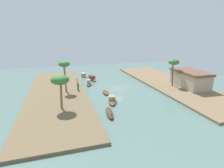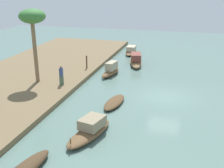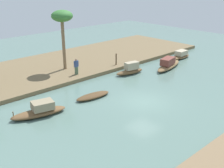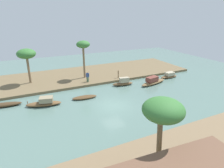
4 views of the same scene
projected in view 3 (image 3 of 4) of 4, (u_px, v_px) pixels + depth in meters
name	position (u px, v px, depth m)	size (l,w,h in m)	color
river_water	(144.00, 101.00, 24.64)	(64.88, 64.88, 0.00)	slate
riverbank_left	(57.00, 66.00, 33.29)	(39.23, 10.93, 0.37)	brown
sampan_midstream	(168.00, 64.00, 33.09)	(5.35, 2.37, 1.26)	brown
sampan_foreground	(40.00, 111.00, 22.03)	(4.31, 2.19, 1.09)	brown
sampan_open_hull	(130.00, 70.00, 31.20)	(3.42, 1.44, 1.27)	brown
sampan_downstream_large	(181.00, 55.00, 37.10)	(3.40, 1.32, 0.98)	brown
sampan_with_red_awning	(93.00, 96.00, 25.26)	(3.34, 1.35, 0.37)	brown
person_on_near_bank	(76.00, 67.00, 29.87)	(0.50, 0.44, 1.64)	#4C664C
mooring_post	(116.00, 59.00, 33.07)	(0.14, 0.14, 1.28)	#4C3823
palm_tree_left_near	(62.00, 19.00, 30.09)	(2.19, 2.19, 6.18)	#7F6647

